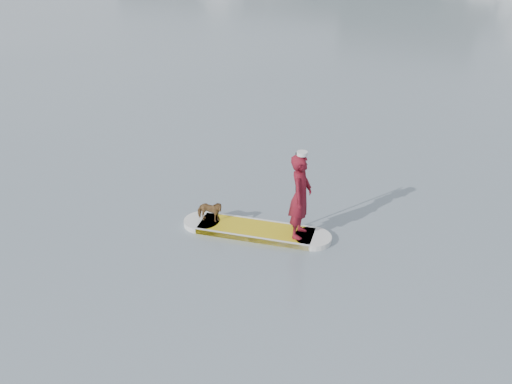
% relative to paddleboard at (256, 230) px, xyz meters
% --- Properties ---
extents(ground, '(140.00, 140.00, 0.00)m').
position_rel_paddleboard_xyz_m(ground, '(2.82, 0.10, -0.06)').
color(ground, slate).
rests_on(ground, ground).
extents(paddleboard, '(3.27, 1.20, 0.12)m').
position_rel_paddleboard_xyz_m(paddleboard, '(0.00, 0.00, 0.00)').
color(paddleboard, gold).
rests_on(paddleboard, ground).
extents(paddler, '(0.51, 0.72, 1.84)m').
position_rel_paddleboard_xyz_m(paddler, '(0.93, 0.15, 0.98)').
color(paddler, maroon).
rests_on(paddler, paddleboard).
extents(white_cap, '(0.22, 0.22, 0.07)m').
position_rel_paddleboard_xyz_m(white_cap, '(0.93, 0.15, 1.94)').
color(white_cap, silver).
rests_on(white_cap, paddler).
extents(dog, '(0.64, 0.39, 0.51)m').
position_rel_paddleboard_xyz_m(dog, '(-1.04, -0.17, 0.31)').
color(dog, '#59311E').
rests_on(dog, paddleboard).
extents(paddle, '(0.10, 0.30, 2.00)m').
position_rel_paddleboard_xyz_m(paddle, '(0.75, 0.39, 0.74)').
color(paddle, black).
rests_on(paddle, ground).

